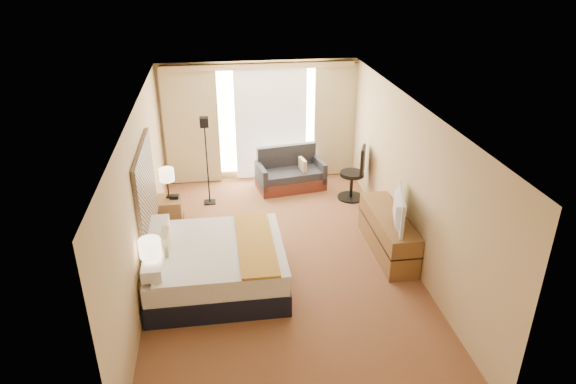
{
  "coord_description": "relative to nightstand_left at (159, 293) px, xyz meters",
  "views": [
    {
      "loc": [
        -0.91,
        -7.19,
        4.7
      ],
      "look_at": [
        0.19,
        0.4,
        1.04
      ],
      "focal_mm": 32.0,
      "sensor_mm": 36.0,
      "label": 1
    }
  ],
  "objects": [
    {
      "name": "nightstand_left",
      "position": [
        0.0,
        0.0,
        0.0
      ],
      "size": [
        0.45,
        0.52,
        0.55
      ],
      "primitive_type": "cube",
      "color": "olive",
      "rests_on": "floor"
    },
    {
      "name": "nightstand_right",
      "position": [
        0.0,
        2.5,
        0.0
      ],
      "size": [
        0.45,
        0.52,
        0.55
      ],
      "primitive_type": "cube",
      "color": "olive",
      "rests_on": "floor"
    },
    {
      "name": "headboard",
      "position": [
        -0.19,
        1.25,
        1.01
      ],
      "size": [
        0.06,
        1.85,
        1.5
      ],
      "primitive_type": "cube",
      "color": "black",
      "rests_on": "wall_left"
    },
    {
      "name": "desk_chair",
      "position": [
        3.68,
        3.13,
        0.23
      ],
      "size": [
        0.57,
        0.57,
        1.14
      ],
      "rotation": [
        0.0,
        0.0,
        -0.39
      ],
      "color": "black",
      "rests_on": "floor"
    },
    {
      "name": "window",
      "position": [
        2.12,
        4.52,
        1.04
      ],
      "size": [
        2.3,
        0.02,
        2.3
      ],
      "primitive_type": "cube",
      "color": "white",
      "rests_on": "wall_back"
    },
    {
      "name": "ceiling",
      "position": [
        1.87,
        1.05,
        2.33
      ],
      "size": [
        4.2,
        7.0,
        0.02
      ],
      "primitive_type": "cube",
      "color": "white",
      "rests_on": "wall_back"
    },
    {
      "name": "tissue_box",
      "position": [
        0.05,
        -0.07,
        0.33
      ],
      "size": [
        0.12,
        0.12,
        0.11
      ],
      "primitive_type": "cube",
      "rotation": [
        0.0,
        0.0,
        -0.0
      ],
      "color": "#87A1D0",
      "rests_on": "nightstand_left"
    },
    {
      "name": "lamp_right",
      "position": [
        0.0,
        2.56,
        0.72
      ],
      "size": [
        0.27,
        0.27,
        0.57
      ],
      "color": "black",
      "rests_on": "nightstand_right"
    },
    {
      "name": "wall_right",
      "position": [
        3.97,
        1.05,
        1.02
      ],
      "size": [
        0.02,
        7.0,
        2.6
      ],
      "primitive_type": "cube",
      "color": "#D4AD81",
      "rests_on": "ground"
    },
    {
      "name": "wall_back",
      "position": [
        1.87,
        4.55,
        1.02
      ],
      "size": [
        4.2,
        0.02,
        2.6
      ],
      "primitive_type": "cube",
      "color": "#D4AD81",
      "rests_on": "ground"
    },
    {
      "name": "curtains",
      "position": [
        1.87,
        4.44,
        1.13
      ],
      "size": [
        4.12,
        0.19,
        2.56
      ],
      "color": "beige",
      "rests_on": "floor"
    },
    {
      "name": "floor_lamp",
      "position": [
        0.72,
        3.35,
        1.0
      ],
      "size": [
        0.23,
        0.23,
        1.8
      ],
      "color": "black",
      "rests_on": "floor"
    },
    {
      "name": "floor",
      "position": [
        1.87,
        1.05,
        -0.28
      ],
      "size": [
        4.2,
        7.0,
        0.02
      ],
      "primitive_type": "cube",
      "color": "maroon",
      "rests_on": "ground"
    },
    {
      "name": "lamp_left",
      "position": [
        -0.04,
        -0.03,
        0.76
      ],
      "size": [
        0.3,
        0.3,
        0.63
      ],
      "color": "black",
      "rests_on": "nightstand_left"
    },
    {
      "name": "media_dresser",
      "position": [
        3.7,
        1.05,
        0.07
      ],
      "size": [
        0.5,
        1.8,
        0.7
      ],
      "primitive_type": "cube",
      "color": "olive",
      "rests_on": "floor"
    },
    {
      "name": "bed",
      "position": [
        0.81,
        0.47,
        0.09
      ],
      "size": [
        2.04,
        1.86,
        0.99
      ],
      "color": "black",
      "rests_on": "floor"
    },
    {
      "name": "wall_left",
      "position": [
        -0.23,
        1.05,
        1.02
      ],
      "size": [
        0.02,
        7.0,
        2.6
      ],
      "primitive_type": "cube",
      "color": "#D4AD81",
      "rests_on": "ground"
    },
    {
      "name": "telephone",
      "position": [
        0.1,
        2.51,
        0.31
      ],
      "size": [
        0.17,
        0.14,
        0.06
      ],
      "primitive_type": "cube",
      "rotation": [
        0.0,
        0.0,
        -0.11
      ],
      "color": "black",
      "rests_on": "nightstand_right"
    },
    {
      "name": "loveseat",
      "position": [
        2.45,
        3.86,
        0.01
      ],
      "size": [
        1.5,
        0.96,
        0.88
      ],
      "rotation": [
        0.0,
        0.0,
        0.16
      ],
      "color": "maroon",
      "rests_on": "floor"
    },
    {
      "name": "television",
      "position": [
        3.65,
        0.73,
        0.7
      ],
      "size": [
        0.39,
        0.96,
        0.56
      ],
      "primitive_type": "imported",
      "rotation": [
        0.0,
        0.0,
        1.29
      ],
      "color": "black",
      "rests_on": "media_dresser"
    },
    {
      "name": "wall_front",
      "position": [
        1.87,
        -2.45,
        1.02
      ],
      "size": [
        4.2,
        0.02,
        2.6
      ],
      "primitive_type": "cube",
      "color": "#D4AD81",
      "rests_on": "ground"
    }
  ]
}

